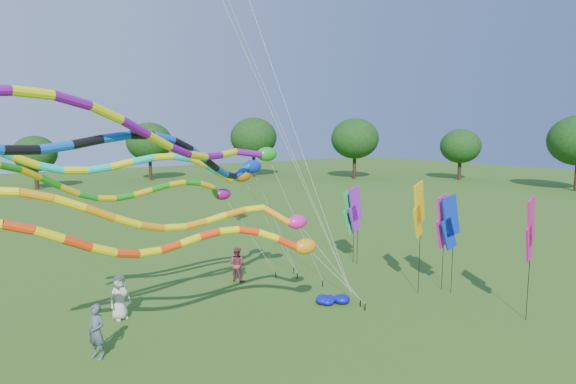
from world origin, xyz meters
TOP-DOWN VIEW (x-y plane):
  - ground at (0.00, 0.00)m, footprint 160.00×160.00m
  - tree_ring at (3.19, -2.74)m, footprint 119.16×118.33m
  - tube_kite_red at (-4.33, 3.49)m, footprint 12.85×1.32m
  - tube_kite_orange at (-5.08, 3.51)m, footprint 14.17×1.06m
  - tube_kite_purple at (-5.87, 3.32)m, footprint 15.92×4.96m
  - tube_kite_blue at (-4.91, 4.33)m, footprint 13.78×5.84m
  - tube_kite_cyan at (-4.45, 6.67)m, footprint 13.61×3.32m
  - tube_kite_green at (-4.98, 6.86)m, footprint 11.98×3.11m
  - banner_pole_violet at (6.31, 7.93)m, footprint 1.16×0.26m
  - banner_pole_magenta_b at (6.63, 2.63)m, footprint 1.15×0.32m
  - banner_pole_green at (6.32, 8.29)m, footprint 1.16×0.12m
  - banner_pole_orange at (5.30, 2.86)m, footprint 1.13×0.42m
  - banner_pole_blue_b at (6.61, 2.20)m, footprint 1.16×0.21m
  - banner_pole_magenta_a at (6.35, -1.50)m, footprint 1.14×0.39m
  - blue_nylon_heap at (1.71, 4.11)m, footprint 1.27×1.04m
  - person_a at (-6.20, 7.66)m, footprint 0.96×0.74m
  - person_b at (-7.75, 4.82)m, footprint 0.67×0.78m
  - person_c at (-0.21, 9.17)m, footprint 0.95×1.02m

SIDE VIEW (x-z plane):
  - ground at x=0.00m, z-range 0.00..0.00m
  - blue_nylon_heap at x=1.71m, z-range -0.01..0.32m
  - person_c at x=-0.21m, z-range 0.00..1.68m
  - person_a at x=-6.20m, z-range 0.00..1.74m
  - person_b at x=-7.75m, z-range 0.00..1.80m
  - banner_pole_green at x=6.32m, z-range 0.81..4.95m
  - banner_pole_violet at x=6.31m, z-range 0.90..5.23m
  - banner_pole_magenta_b at x=6.63m, z-range 0.97..5.43m
  - banner_pole_blue_b at x=6.61m, z-range 0.99..5.48m
  - banner_pole_magenta_a at x=6.35m, z-range 1.16..6.01m
  - tube_kite_red at x=-4.33m, z-range 0.81..6.44m
  - banner_pole_orange at x=5.30m, z-range 1.28..6.38m
  - tube_kite_orange at x=-5.08m, z-range 1.35..7.84m
  - tube_kite_green at x=-4.98m, z-range 1.63..8.56m
  - tree_ring at x=3.19m, z-range 0.83..10.53m
  - tube_kite_cyan at x=-4.45m, z-range 1.99..9.73m
  - tube_kite_blue at x=-4.91m, z-range 2.43..10.31m
  - tube_kite_purple at x=-5.87m, z-range 2.61..11.53m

